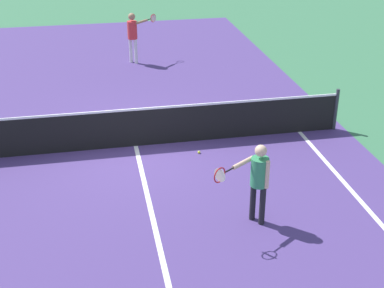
{
  "coord_description": "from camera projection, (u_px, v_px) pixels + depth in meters",
  "views": [
    {
      "loc": [
        -0.94,
        -11.68,
        5.8
      ],
      "look_at": [
        0.94,
        -2.14,
        1.0
      ],
      "focal_mm": 51.25,
      "sensor_mm": 36.0,
      "label": 1
    }
  ],
  "objects": [
    {
      "name": "court_surface_inbounds",
      "position": [
        136.0,
        146.0,
        13.0
      ],
      "size": [
        10.62,
        24.4,
        0.0
      ],
      "primitive_type": "cube",
      "color": "#4C387A",
      "rests_on": "ground_plane"
    },
    {
      "name": "player_far",
      "position": [
        133.0,
        32.0,
        18.29
      ],
      "size": [
        1.05,
        0.79,
        1.7
      ],
      "color": "white",
      "rests_on": "ground_plane"
    },
    {
      "name": "net",
      "position": [
        135.0,
        127.0,
        12.79
      ],
      "size": [
        10.13,
        0.09,
        1.07
      ],
      "color": "#33383D",
      "rests_on": "ground_plane"
    },
    {
      "name": "line_center_service",
      "position": [
        153.0,
        221.0,
        10.19
      ],
      "size": [
        0.1,
        6.4,
        0.01
      ],
      "primitive_type": "cube",
      "color": "white",
      "rests_on": "ground_plane"
    },
    {
      "name": "tennis_ball_near_net",
      "position": [
        199.0,
        152.0,
        12.64
      ],
      "size": [
        0.07,
        0.07,
        0.07
      ],
      "primitive_type": "sphere",
      "color": "#CCE033",
      "rests_on": "ground_plane"
    },
    {
      "name": "player_near",
      "position": [
        258.0,
        176.0,
        9.74
      ],
      "size": [
        1.1,
        0.64,
        1.58
      ],
      "color": "black",
      "rests_on": "ground_plane"
    },
    {
      "name": "ground_plane",
      "position": [
        136.0,
        146.0,
        13.0
      ],
      "size": [
        60.0,
        60.0,
        0.0
      ],
      "primitive_type": "plane",
      "color": "#38724C"
    }
  ]
}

